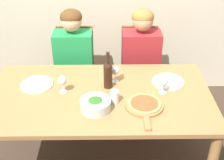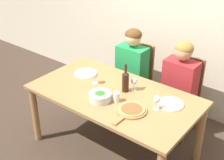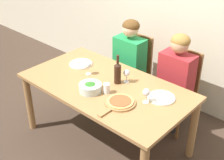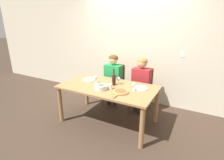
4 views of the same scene
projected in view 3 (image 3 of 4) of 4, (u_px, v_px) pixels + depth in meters
name	position (u px, v px, depth m)	size (l,w,h in m)	color
ground_plane	(107.00, 140.00, 3.62)	(40.00, 40.00, 0.00)	#3D2D23
back_wall	(178.00, 2.00, 3.78)	(10.00, 0.06, 2.70)	beige
dining_table	(106.00, 93.00, 3.30)	(1.79, 0.98, 0.75)	#9E7042
chair_left	(134.00, 70.00, 4.08)	(0.42, 0.42, 0.95)	brown
chair_right	(179.00, 88.00, 3.68)	(0.42, 0.42, 0.95)	brown
person_woman	(129.00, 57.00, 3.89)	(0.47, 0.51, 1.20)	#28282D
person_man	(175.00, 75.00, 3.50)	(0.47, 0.51, 1.20)	#28282D
wine_bottle	(118.00, 72.00, 3.22)	(0.07, 0.07, 0.32)	black
broccoli_bowl	(90.00, 88.00, 3.11)	(0.23, 0.23, 0.09)	silver
dinner_plate_left	(81.00, 64.00, 3.64)	(0.27, 0.27, 0.02)	silver
dinner_plate_right	(161.00, 97.00, 3.02)	(0.27, 0.27, 0.02)	silver
pizza_on_board	(120.00, 103.00, 2.93)	(0.29, 0.43, 0.04)	#9E7042
wine_glass_left	(88.00, 66.00, 3.39)	(0.07, 0.07, 0.15)	silver
wine_glass_right	(146.00, 93.00, 2.91)	(0.07, 0.07, 0.15)	silver
wine_glass_centre	(127.00, 73.00, 3.24)	(0.07, 0.07, 0.15)	silver
water_tumbler	(107.00, 88.00, 3.08)	(0.07, 0.07, 0.10)	silver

